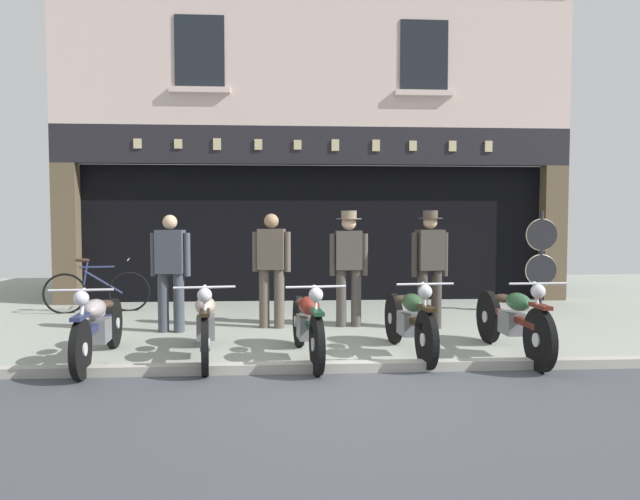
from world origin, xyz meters
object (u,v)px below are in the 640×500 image
object	(u,v)px
motorcycle_left	(98,325)
salesman_left	(171,268)
motorcycle_center_left	(206,322)
motorcycle_center_right	(409,319)
advert_board_near	(210,216)
motorcycle_right	(512,319)
salesman_right	(349,262)
tyre_sign_pole	(541,254)
assistant_far_right	(430,263)
advert_board_far	(153,211)
leaning_bicycle	(97,290)
shopkeeper_center	(272,265)
motorcycle_center	(307,323)

from	to	relation	value
motorcycle_left	salesman_left	world-z (taller)	salesman_left
motorcycle_center_left	motorcycle_center_right	xyz separation A→B (m)	(2.33, 0.02, 0.00)
motorcycle_left	advert_board_near	distance (m)	4.96
motorcycle_center_right	motorcycle_right	size ratio (longest dim) A/B	0.93
salesman_right	tyre_sign_pole	distance (m)	3.58
assistant_far_right	advert_board_far	distance (m)	5.55
leaning_bicycle	advert_board_far	bearing A→B (deg)	140.26
salesman_left	advert_board_far	world-z (taller)	advert_board_far
shopkeeper_center	assistant_far_right	world-z (taller)	assistant_far_right
motorcycle_center_left	leaning_bicycle	world-z (taller)	leaning_bicycle
motorcycle_right	assistant_far_right	world-z (taller)	assistant_far_right
motorcycle_center_right	advert_board_near	bearing A→B (deg)	-62.63
motorcycle_center_left	salesman_left	size ratio (longest dim) A/B	1.26
salesman_right	advert_board_near	world-z (taller)	advert_board_near
motorcycle_center_left	salesman_right	xyz separation A→B (m)	(1.84, 1.86, 0.54)
salesman_left	shopkeeper_center	distance (m)	1.42
salesman_right	motorcycle_left	bearing A→B (deg)	34.59
motorcycle_center_left	tyre_sign_pole	distance (m)	6.05
advert_board_near	leaning_bicycle	bearing A→B (deg)	-144.36
motorcycle_left	assistant_far_right	world-z (taller)	assistant_far_right
advert_board_near	salesman_right	bearing A→B (deg)	-50.01
motorcycle_right	advert_board_near	xyz separation A→B (m)	(-4.04, 4.76, 1.20)
motorcycle_right	assistant_far_right	xyz separation A→B (m)	(-0.53, 1.70, 0.51)
motorcycle_right	salesman_left	distance (m)	4.55
motorcycle_center_left	salesman_right	distance (m)	2.67
motorcycle_center_left	motorcycle_right	size ratio (longest dim) A/B	0.99
shopkeeper_center	assistant_far_right	size ratio (longest dim) A/B	0.97
motorcycle_left	motorcycle_center_right	distance (m)	3.49
motorcycle_center_left	motorcycle_center_right	size ratio (longest dim) A/B	1.06
salesman_right	tyre_sign_pole	bearing A→B (deg)	-160.52
motorcycle_left	advert_board_near	xyz separation A→B (m)	(0.63, 4.77, 1.22)
salesman_right	motorcycle_center_left	bearing A→B (deg)	46.89
motorcycle_center_left	leaning_bicycle	xyz separation A→B (m)	(-2.28, 3.42, -0.05)
motorcycle_left	advert_board_near	bearing A→B (deg)	-101.09
motorcycle_center_left	advert_board_near	distance (m)	4.86
salesman_left	leaning_bicycle	world-z (taller)	salesman_left
motorcycle_right	salesman_left	size ratio (longest dim) A/B	1.27
motorcycle_center_left	assistant_far_right	size ratio (longest dim) A/B	1.21
motorcycle_center	advert_board_near	distance (m)	5.21
motorcycle_left	salesman_left	xyz separation A→B (m)	(0.47, 1.69, 0.49)
motorcycle_left	tyre_sign_pole	bearing A→B (deg)	-158.01
motorcycle_center_left	motorcycle_right	world-z (taller)	motorcycle_right
shopkeeper_center	advert_board_near	size ratio (longest dim) A/B	1.85
advert_board_near	advert_board_far	world-z (taller)	advert_board_far
motorcycle_center_right	advert_board_near	xyz separation A→B (m)	(-2.86, 4.65, 1.21)
salesman_right	assistant_far_right	size ratio (longest dim) A/B	1.00
motorcycle_right	assistant_far_right	size ratio (longest dim) A/B	1.23
advert_board_near	advert_board_far	distance (m)	1.07
advert_board_near	assistant_far_right	bearing A→B (deg)	-41.13
motorcycle_center_left	advert_board_near	size ratio (longest dim) A/B	2.30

